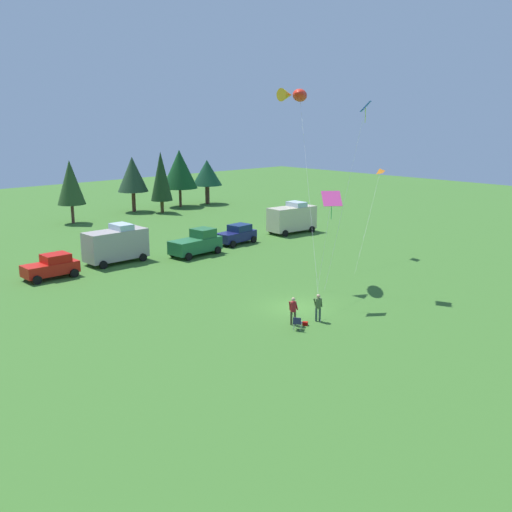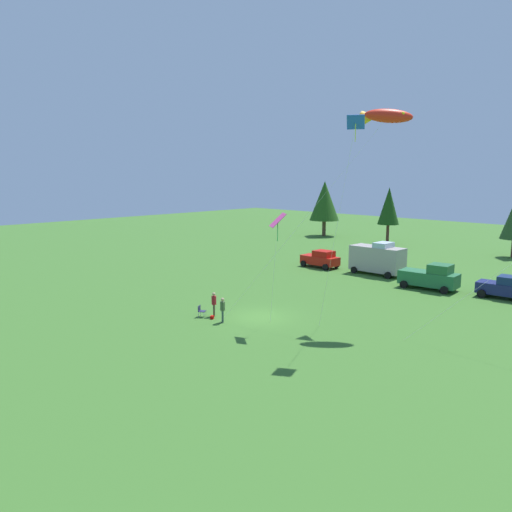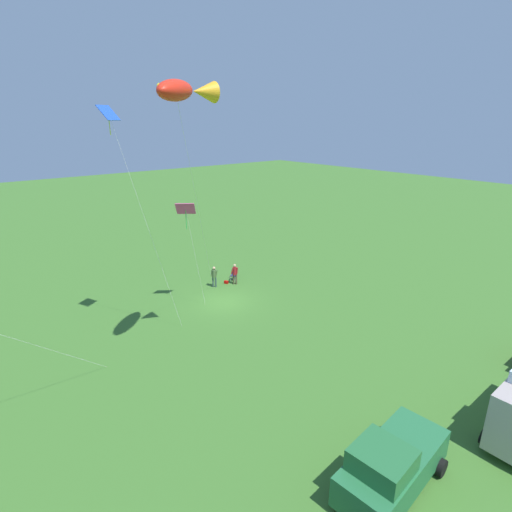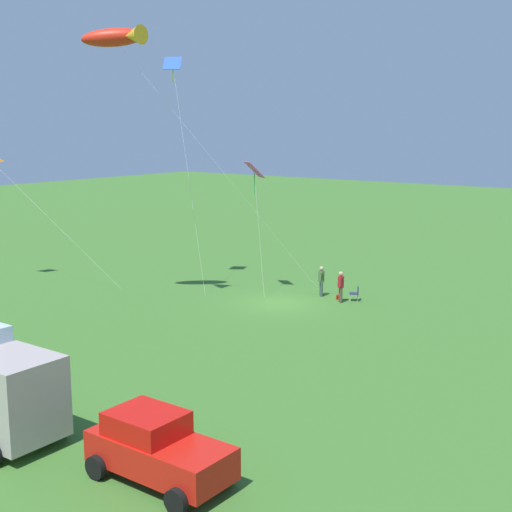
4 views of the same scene
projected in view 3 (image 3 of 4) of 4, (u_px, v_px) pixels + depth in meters
The scene contains 9 objects.
ground_plane at pixel (224, 302), 29.56m from camera, with size 160.00×160.00×0.00m, color #396A27.
person_kite_flyer at pixel (214, 275), 31.87m from camera, with size 0.51×0.53×1.74m.
folding_chair at pixel (234, 274), 33.47m from camera, with size 0.66×0.66×0.82m.
person_spectator at pixel (235, 273), 32.40m from camera, with size 0.54×0.50×1.74m.
backpack_on_grass at pixel (226, 282), 32.84m from camera, with size 0.32×0.22×0.22m, color #AB0A06.
truck_green_flatbed at pixel (391, 465), 14.18m from camera, with size 5.15×2.76×2.34m.
kite_large_fish at pixel (183, 91), 17.34m from camera, with size 8.86×10.26×14.52m.
kite_diamond_blue at pixel (111, 121), 20.86m from camera, with size 3.61×1.42×13.49m.
kite_diamond_rainbow at pixel (186, 210), 26.51m from camera, with size 1.77×1.50×7.63m.
Camera 3 is at (15.35, 22.22, 12.72)m, focal length 28.00 mm.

